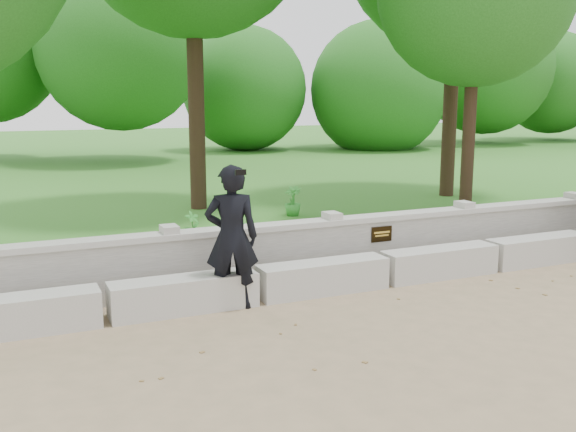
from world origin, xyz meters
The scene contains 8 objects.
ground centered at (0.00, 0.00, 0.00)m, with size 80.00×80.00×0.00m, color #937A5A.
lawn centered at (0.00, 14.00, 0.12)m, with size 40.00×22.00×0.25m, color #377420.
concrete_bench centered at (0.00, 1.90, 0.22)m, with size 11.90×0.45×0.45m.
parapet_wall centered at (0.00, 2.60, 0.46)m, with size 12.50×0.35×0.90m.
man_main centered at (-2.38, 1.80, 0.94)m, with size 0.79×0.72×1.89m.
shrub_a centered at (-2.07, 4.81, 0.51)m, with size 0.28×0.19×0.52m, color #348E30.
shrub_b centered at (-1.22, 4.84, 0.52)m, with size 0.30×0.24×0.55m, color #348E30.
shrub_d centered at (0.52, 6.29, 0.56)m, with size 0.35×0.31×0.63m, color #348E30.
Camera 1 is at (-4.99, -5.86, 2.72)m, focal length 40.00 mm.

